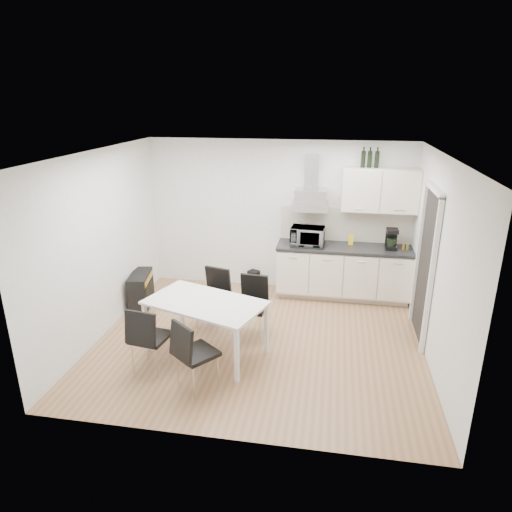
{
  "coord_description": "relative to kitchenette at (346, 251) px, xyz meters",
  "views": [
    {
      "loc": [
        0.93,
        -5.62,
        3.28
      ],
      "look_at": [
        -0.13,
        0.46,
        1.1
      ],
      "focal_mm": 32.0,
      "sensor_mm": 36.0,
      "label": 1
    }
  ],
  "objects": [
    {
      "name": "wall_left",
      "position": [
        -3.43,
        -1.73,
        0.47
      ],
      "size": [
        0.1,
        4.0,
        2.6
      ],
      "primitive_type": "cube",
      "color": "white",
      "rests_on": "ground"
    },
    {
      "name": "chair_far_left",
      "position": [
        -1.94,
        -1.43,
        -0.39
      ],
      "size": [
        0.55,
        0.6,
        0.88
      ],
      "primitive_type": null,
      "rotation": [
        0.0,
        0.0,
        2.88
      ],
      "color": "black",
      "rests_on": "ground"
    },
    {
      "name": "chair_near_left",
      "position": [
        -2.4,
        -2.66,
        -0.39
      ],
      "size": [
        0.51,
        0.56,
        0.88
      ],
      "primitive_type": null,
      "rotation": [
        0.0,
        0.0,
        -0.15
      ],
      "color": "black",
      "rests_on": "ground"
    },
    {
      "name": "dining_table",
      "position": [
        -1.83,
        -2.17,
        -0.15
      ],
      "size": [
        1.7,
        1.3,
        0.75
      ],
      "rotation": [
        0.0,
        0.0,
        -0.33
      ],
      "color": "white",
      "rests_on": "ground"
    },
    {
      "name": "floor_speaker",
      "position": [
        -1.6,
        0.17,
        -0.68
      ],
      "size": [
        0.23,
        0.22,
        0.3
      ],
      "primitive_type": "cube",
      "rotation": [
        0.0,
        0.0,
        -0.43
      ],
      "color": "black",
      "rests_on": "ground"
    },
    {
      "name": "chair_near_right",
      "position": [
        -1.72,
        -2.92,
        -0.39
      ],
      "size": [
        0.66,
        0.67,
        0.88
      ],
      "primitive_type": null,
      "rotation": [
        0.0,
        0.0,
        -0.67
      ],
      "color": "black",
      "rests_on": "ground"
    },
    {
      "name": "ground",
      "position": [
        -1.18,
        -1.73,
        -0.83
      ],
      "size": [
        4.5,
        4.5,
        0.0
      ],
      "primitive_type": "plane",
      "color": "#A27750",
      "rests_on": "ground"
    },
    {
      "name": "doorway",
      "position": [
        1.03,
        -1.18,
        0.22
      ],
      "size": [
        0.08,
        1.04,
        2.1
      ],
      "primitive_type": "cube",
      "color": "white",
      "rests_on": "ground"
    },
    {
      "name": "guitar_amp",
      "position": [
        -3.27,
        -0.95,
        -0.55
      ],
      "size": [
        0.41,
        0.71,
        0.56
      ],
      "rotation": [
        0.0,
        0.0,
        0.18
      ],
      "color": "black",
      "rests_on": "ground"
    },
    {
      "name": "wall_front",
      "position": [
        -1.18,
        -3.73,
        0.47
      ],
      "size": [
        4.5,
        0.1,
        2.6
      ],
      "primitive_type": "cube",
      "color": "white",
      "rests_on": "ground"
    },
    {
      "name": "chair_far_right",
      "position": [
        -1.32,
        -1.62,
        -0.39
      ],
      "size": [
        0.48,
        0.53,
        0.88
      ],
      "primitive_type": null,
      "rotation": [
        0.0,
        0.0,
        3.06
      ],
      "color": "black",
      "rests_on": "ground"
    },
    {
      "name": "kitchenette",
      "position": [
        0.0,
        0.0,
        0.0
      ],
      "size": [
        2.22,
        0.64,
        2.52
      ],
      "color": "beige",
      "rests_on": "ground"
    },
    {
      "name": "ceiling",
      "position": [
        -1.18,
        -1.73,
        1.77
      ],
      "size": [
        4.5,
        4.5,
        0.0
      ],
      "primitive_type": "plane",
      "color": "white",
      "rests_on": "wall_back"
    },
    {
      "name": "wall_back",
      "position": [
        -1.18,
        0.27,
        0.47
      ],
      "size": [
        4.5,
        0.1,
        2.6
      ],
      "primitive_type": "cube",
      "color": "white",
      "rests_on": "ground"
    },
    {
      "name": "wall_right",
      "position": [
        1.07,
        -1.73,
        0.47
      ],
      "size": [
        0.1,
        4.0,
        2.6
      ],
      "primitive_type": "cube",
      "color": "white",
      "rests_on": "ground"
    }
  ]
}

